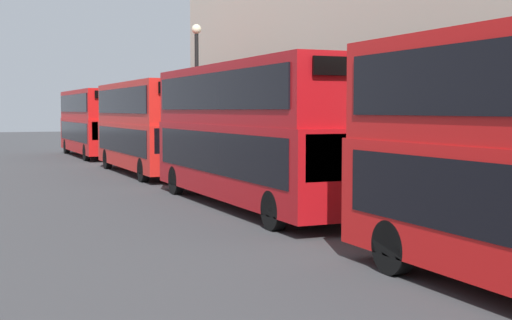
# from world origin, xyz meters

# --- Properties ---
(bus_second_in_queue) EXTENTS (2.59, 11.45, 4.34)m
(bus_second_in_queue) POSITION_xyz_m (1.60, 19.10, 2.40)
(bus_second_in_queue) COLOR #A80F14
(bus_second_in_queue) RESTS_ON ground
(bus_third_in_queue) EXTENTS (2.59, 10.45, 4.23)m
(bus_third_in_queue) POSITION_xyz_m (1.60, 31.49, 2.34)
(bus_third_in_queue) COLOR red
(bus_third_in_queue) RESTS_ON ground
(bus_trailing) EXTENTS (2.59, 10.84, 4.21)m
(bus_trailing) POSITION_xyz_m (1.60, 44.93, 2.33)
(bus_trailing) COLOR red
(bus_trailing) RESTS_ON ground
(street_lamp) EXTENTS (0.44, 0.44, 6.86)m
(street_lamp) POSITION_xyz_m (3.59, 30.19, 4.21)
(street_lamp) COLOR black
(street_lamp) RESTS_ON ground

